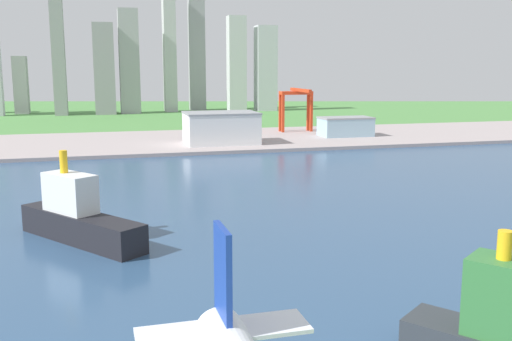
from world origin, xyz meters
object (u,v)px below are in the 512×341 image
at_px(port_crane_red, 297,100).
at_px(warehouse_main, 221,128).
at_px(cargo_ship, 78,217).
at_px(warehouse_annex, 346,126).

xyz_separation_m(port_crane_red, warehouse_main, (-79.38, -61.46, -16.17)).
xyz_separation_m(cargo_ship, port_crane_red, (173.79, 282.24, 21.84)).
height_order(port_crane_red, warehouse_main, port_crane_red).
xyz_separation_m(cargo_ship, warehouse_annex, (201.71, 240.60, 1.91)).
distance_m(cargo_ship, warehouse_annex, 313.97).
bearing_deg(cargo_ship, warehouse_main, 66.85).
distance_m(cargo_ship, port_crane_red, 332.17).
height_order(cargo_ship, port_crane_red, port_crane_red).
bearing_deg(warehouse_main, warehouse_annex, 10.46).
bearing_deg(warehouse_annex, cargo_ship, -129.98).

